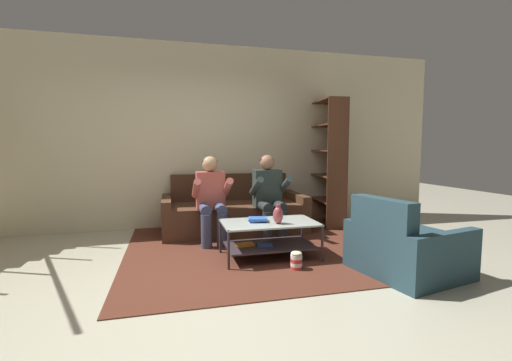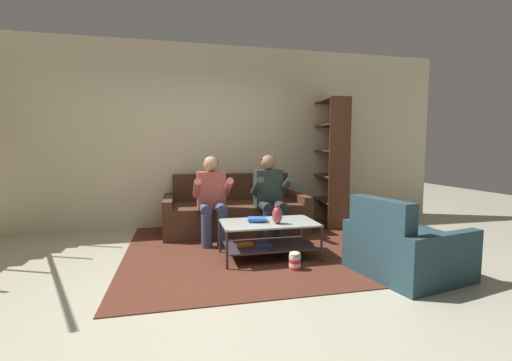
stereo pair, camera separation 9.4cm
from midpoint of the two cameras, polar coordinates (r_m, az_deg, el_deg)
name	(u,v)px [view 1 (the left image)]	position (r m, az deg, el deg)	size (l,w,h in m)	color
ground	(220,281)	(3.43, -6.75, -16.34)	(16.80, 16.80, 0.00)	#B6B198
back_partition	(197,137)	(5.64, -10.22, 7.20)	(8.40, 0.12, 2.90)	beige
couch	(234,213)	(5.28, -4.27, -5.35)	(2.11, 0.95, 0.85)	#4C2F1E
person_seated_left	(211,196)	(4.61, -8.02, -2.51)	(0.50, 0.58, 1.16)	#3D4260
person_seated_right	(269,193)	(4.77, 1.66, -2.13)	(0.50, 0.58, 1.17)	#242A2C
coffee_table	(269,234)	(3.99, 1.44, -8.87)	(1.08, 0.62, 0.42)	#B9C6BC
area_rug	(251,244)	(4.58, -1.41, -10.59)	(3.13, 3.33, 0.01)	#52291C
vase	(278,215)	(3.86, 3.01, -5.72)	(0.11, 0.11, 0.22)	#933A3E
book_stack	(258,220)	(3.96, -0.38, -6.52)	(0.24, 0.21, 0.05)	#2F53AB
bookshelf	(327,170)	(5.93, 11.26, 1.81)	(0.43, 1.12, 2.04)	#502C1C
armchair	(405,248)	(3.81, 22.94, -10.37)	(1.06, 1.08, 0.79)	#25404A
popcorn_tub	(296,260)	(3.68, 6.00, -13.12)	(0.12, 0.12, 0.20)	red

